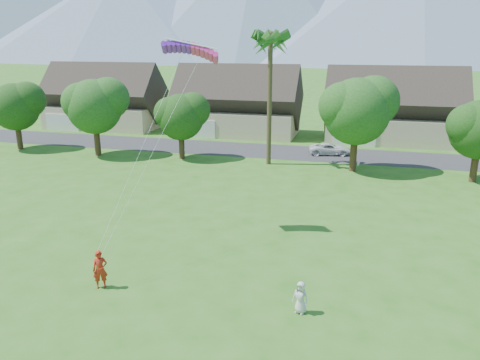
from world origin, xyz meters
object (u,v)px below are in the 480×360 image
(kite_flyer, at_px, (100,269))
(watcher, at_px, (301,297))
(parked_car, at_px, (330,149))
(parafoil_kite, at_px, (191,48))

(kite_flyer, height_order, watcher, kite_flyer)
(kite_flyer, relative_size, watcher, 1.30)
(parked_car, bearing_deg, kite_flyer, 154.04)
(kite_flyer, distance_m, parafoil_kite, 13.39)
(kite_flyer, xyz_separation_m, parafoil_kite, (1.74, 8.61, 10.11))
(watcher, bearing_deg, parked_car, 110.47)
(kite_flyer, bearing_deg, parafoil_kite, 47.56)
(parafoil_kite, bearing_deg, watcher, -58.75)
(kite_flyer, distance_m, watcher, 9.61)
(kite_flyer, xyz_separation_m, watcher, (9.60, 0.27, -0.22))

